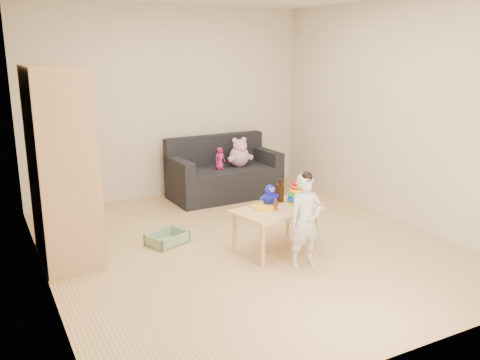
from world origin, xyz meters
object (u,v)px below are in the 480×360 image
play_table (276,230)px  wardrobe (61,165)px  toddler (305,223)px  sofa (225,182)px

play_table → wardrobe: bearing=156.5°
wardrobe → toddler: size_ratio=2.13×
toddler → play_table: bearing=100.3°
sofa → play_table: 2.07m
wardrobe → toddler: (1.95, -1.30, -0.50)m
play_table → toddler: bearing=-86.5°
sofa → toddler: bearing=-100.3°
sofa → toddler: toddler is taller
play_table → sofa: bearing=78.8°
wardrobe → play_table: size_ratio=2.18×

